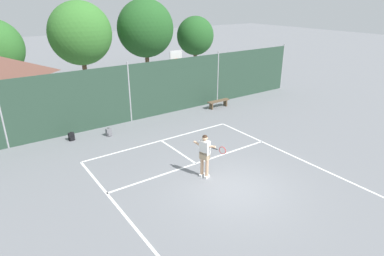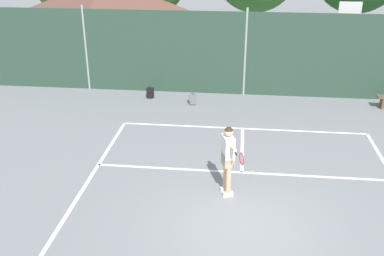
% 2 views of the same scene
% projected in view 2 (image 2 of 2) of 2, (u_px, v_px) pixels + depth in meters
% --- Properties ---
extents(ground_plane, '(120.00, 120.00, 0.00)m').
position_uv_depth(ground_plane, '(241.00, 226.00, 10.15)').
color(ground_plane, slate).
extents(court_markings, '(8.30, 11.10, 0.01)m').
position_uv_depth(court_markings, '(241.00, 210.00, 10.73)').
color(court_markings, white).
rests_on(court_markings, ground).
extents(chainlink_fence, '(26.09, 0.09, 3.47)m').
position_uv_depth(chainlink_fence, '(245.00, 54.00, 17.65)').
color(chainlink_fence, '#284233').
rests_on(chainlink_fence, ground).
extents(basketball_hoop, '(0.90, 0.67, 3.55)m').
position_uv_depth(basketball_hoop, '(347.00, 33.00, 18.34)').
color(basketball_hoop, '#284CB2').
rests_on(basketball_hoop, ground).
extents(clubhouse_building, '(5.64, 5.46, 4.12)m').
position_uv_depth(clubhouse_building, '(109.00, 21.00, 21.65)').
color(clubhouse_building, beige).
rests_on(clubhouse_building, ground).
extents(tennis_player, '(0.60, 1.35, 1.85)m').
position_uv_depth(tennis_player, '(228.00, 155.00, 10.95)').
color(tennis_player, silver).
rests_on(tennis_player, ground).
extents(tennis_ball, '(0.07, 0.07, 0.07)m').
position_uv_depth(tennis_ball, '(252.00, 172.00, 12.34)').
color(tennis_ball, '#CCE033').
rests_on(tennis_ball, ground).
extents(backpack_black, '(0.29, 0.25, 0.46)m').
position_uv_depth(backpack_black, '(150.00, 93.00, 17.86)').
color(backpack_black, black).
rests_on(backpack_black, ground).
extents(backpack_grey, '(0.31, 0.28, 0.46)m').
position_uv_depth(backpack_grey, '(193.00, 99.00, 17.19)').
color(backpack_grey, slate).
rests_on(backpack_grey, ground).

